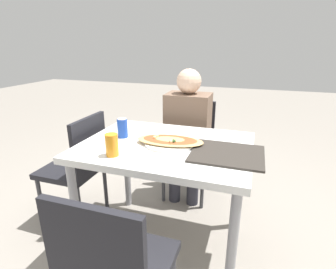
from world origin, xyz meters
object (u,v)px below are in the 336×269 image
(person_seated, at_px, (187,127))
(chair_far_seated, at_px, (190,143))
(chair_near_camera, at_px, (114,268))
(drink_glass, at_px, (112,145))
(soda_can, at_px, (123,128))
(chair_side_left, at_px, (78,164))
(pizza_main, at_px, (170,141))
(dining_table, at_px, (166,157))

(person_seated, bearing_deg, chair_far_seated, -90.00)
(chair_near_camera, distance_m, drink_glass, 0.61)
(soda_can, bearing_deg, chair_side_left, 176.81)
(pizza_main, bearing_deg, person_seated, 94.01)
(person_seated, bearing_deg, pizza_main, 94.01)
(dining_table, height_order, chair_far_seated, chair_far_seated)
(dining_table, distance_m, pizza_main, 0.11)
(dining_table, relative_size, chair_near_camera, 1.21)
(drink_glass, bearing_deg, chair_side_left, 147.53)
(chair_side_left, relative_size, pizza_main, 2.00)
(chair_near_camera, relative_size, drink_glass, 6.84)
(person_seated, distance_m, drink_glass, 0.90)
(chair_far_seated, bearing_deg, drink_glass, 78.25)
(chair_near_camera, distance_m, chair_side_left, 1.05)
(chair_near_camera, relative_size, pizza_main, 2.00)
(chair_near_camera, relative_size, person_seated, 0.74)
(dining_table, height_order, soda_can, soda_can)
(chair_near_camera, height_order, chair_side_left, same)
(dining_table, distance_m, drink_glass, 0.37)
(chair_side_left, xyz_separation_m, person_seated, (0.69, 0.56, 0.19))
(soda_can, bearing_deg, chair_far_seated, 67.36)
(chair_far_seated, relative_size, drink_glass, 6.84)
(chair_near_camera, height_order, pizza_main, chair_near_camera)
(chair_near_camera, bearing_deg, dining_table, 92.10)
(dining_table, height_order, pizza_main, pizza_main)
(pizza_main, height_order, drink_glass, drink_glass)
(chair_side_left, xyz_separation_m, pizza_main, (0.73, -0.04, 0.28))
(dining_table, relative_size, drink_glass, 8.29)
(person_seated, distance_m, soda_can, 0.66)
(chair_far_seated, relative_size, pizza_main, 2.00)
(person_seated, relative_size, pizza_main, 2.70)
(dining_table, distance_m, soda_can, 0.34)
(drink_glass, bearing_deg, soda_can, 106.64)
(chair_side_left, distance_m, person_seated, 0.90)
(dining_table, xyz_separation_m, soda_can, (-0.31, 0.02, 0.15))
(pizza_main, xyz_separation_m, soda_can, (-0.33, 0.02, 0.04))
(chair_side_left, height_order, soda_can, soda_can)
(chair_side_left, bearing_deg, dining_table, -93.81)
(pizza_main, bearing_deg, chair_near_camera, -89.91)
(person_seated, height_order, pizza_main, person_seated)
(dining_table, relative_size, person_seated, 0.90)
(dining_table, relative_size, chair_side_left, 1.21)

